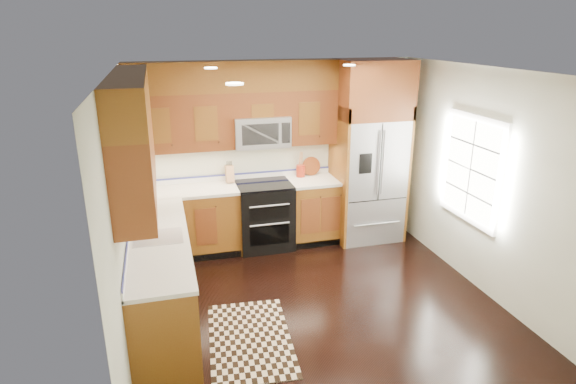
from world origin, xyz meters
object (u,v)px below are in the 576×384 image
object	(u,v)px
range	(264,216)
refrigerator	(369,152)
rug	(250,338)
utensil_crock	(301,168)
knife_block	(230,174)

from	to	relation	value
range	refrigerator	world-z (taller)	refrigerator
refrigerator	rug	size ratio (longest dim) A/B	1.91
rug	utensil_crock	world-z (taller)	utensil_crock
refrigerator	knife_block	size ratio (longest dim) A/B	8.58
refrigerator	utensil_crock	xyz separation A→B (m)	(-0.95, 0.25, -0.24)
rug	range	bearing A→B (deg)	78.45
refrigerator	rug	distance (m)	3.29
utensil_crock	knife_block	bearing A→B (deg)	179.26
refrigerator	utensil_crock	bearing A→B (deg)	165.23
rug	utensil_crock	distance (m)	2.85
knife_block	utensil_crock	world-z (taller)	utensil_crock
range	rug	bearing A→B (deg)	-106.48
range	refrigerator	xyz separation A→B (m)	(1.55, -0.04, 0.83)
range	rug	world-z (taller)	range
range	knife_block	size ratio (longest dim) A/B	3.12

